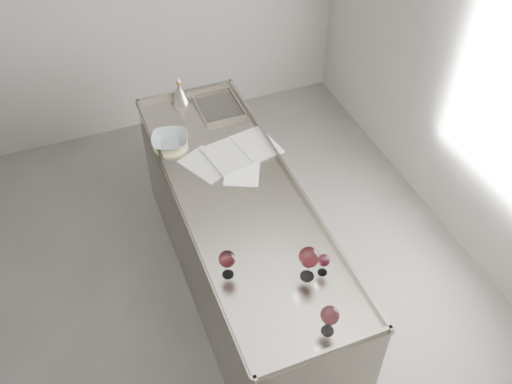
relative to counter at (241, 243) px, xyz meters
name	(u,v)px	position (x,y,z in m)	size (l,w,h in m)	color
room_shell	(166,194)	(-0.50, -0.30, 0.93)	(4.54, 5.04, 2.84)	#595654
counter	(241,243)	(0.00, 0.00, 0.00)	(0.77, 2.42, 0.97)	gray
wine_glass_left	(227,260)	(-0.28, -0.56, 0.60)	(0.09, 0.09, 0.18)	white
wine_glass_middle	(309,258)	(0.12, -0.73, 0.62)	(0.11, 0.11, 0.22)	white
wine_glass_right	(330,316)	(0.07, -1.08, 0.60)	(0.10, 0.10, 0.19)	white
wine_glass_small	(324,261)	(0.21, -0.74, 0.57)	(0.07, 0.07, 0.14)	white
notebook	(242,150)	(0.16, 0.39, 0.47)	(0.52, 0.41, 0.02)	silver
loose_paper_top	(206,164)	(-0.10, 0.35, 0.47)	(0.23, 0.33, 0.00)	silver
loose_paper_under	(242,170)	(0.10, 0.21, 0.47)	(0.22, 0.32, 0.00)	white
trivet	(170,145)	(-0.28, 0.61, 0.48)	(0.24, 0.24, 0.02)	beige
ceramic_bowl	(170,141)	(-0.28, 0.61, 0.52)	(0.25, 0.25, 0.06)	#8D9FA4
wine_funnel	(180,95)	(-0.07, 1.08, 0.54)	(0.15, 0.15, 0.23)	#B0A79C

